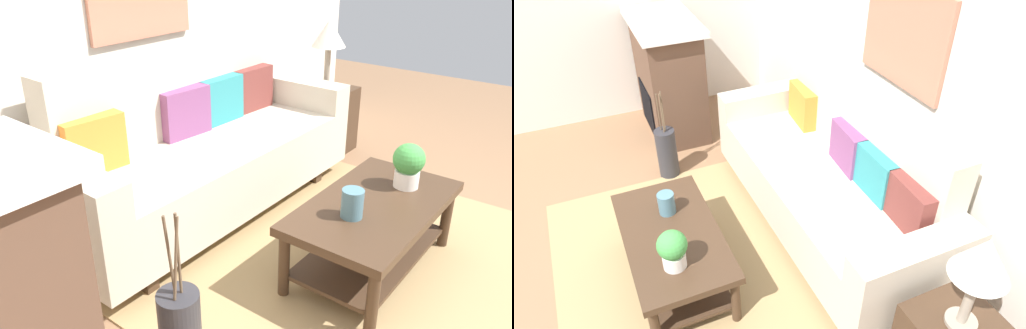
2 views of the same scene
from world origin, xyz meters
TOP-DOWN VIEW (x-y plane):
  - ground_plane at (0.00, 0.00)m, footprint 9.10×9.10m
  - wall_back at (0.00, 2.14)m, footprint 5.10×0.10m
  - area_rug at (0.00, 0.50)m, footprint 2.38×1.86m
  - couch at (-0.08, 1.60)m, footprint 2.27×0.84m
  - throw_pillow_orange at (-0.79, 1.73)m, footprint 0.37×0.15m
  - throw_pillow_plum at (-0.08, 1.73)m, footprint 0.37×0.15m
  - throw_pillow_teal at (0.28, 1.73)m, footprint 0.36×0.13m
  - throw_pillow_maroon at (0.63, 1.73)m, footprint 0.37×0.14m
  - coffee_table at (-0.01, 0.37)m, footprint 1.10×0.60m
  - tabletop_vase at (-0.22, 0.40)m, footprint 0.11×0.11m
  - potted_plant_tabletop at (0.28, 0.32)m, footprint 0.18×0.18m
  - side_table at (1.36, 1.50)m, footprint 0.44×0.44m
  - table_lamp at (1.36, 1.50)m, footprint 0.28×0.28m
  - floor_vase_branch_a at (-1.20, 0.63)m, footprint 0.01×0.02m
  - floor_vase_branch_b at (-1.23, 0.64)m, footprint 0.03×0.02m
  - floor_vase_branch_c at (-1.23, 0.61)m, footprint 0.05×0.02m

SIDE VIEW (x-z plane):
  - ground_plane at x=0.00m, z-range 0.00..0.00m
  - area_rug at x=0.00m, z-range 0.00..0.01m
  - side_table at x=1.36m, z-range 0.00..0.56m
  - coffee_table at x=-0.01m, z-range 0.10..0.53m
  - couch at x=-0.08m, z-range -0.11..0.97m
  - tabletop_vase at x=-0.22m, z-range 0.43..0.58m
  - potted_plant_tabletop at x=0.28m, z-range 0.44..0.70m
  - floor_vase_branch_a at x=-1.20m, z-range 0.46..0.82m
  - floor_vase_branch_b at x=-1.23m, z-range 0.46..0.82m
  - floor_vase_branch_c at x=-1.23m, z-range 0.46..0.82m
  - throw_pillow_orange at x=-0.79m, z-range 0.52..0.84m
  - throw_pillow_plum at x=-0.08m, z-range 0.52..0.84m
  - throw_pillow_teal at x=0.28m, z-range 0.52..0.84m
  - throw_pillow_maroon at x=0.63m, z-range 0.52..0.84m
  - table_lamp at x=1.36m, z-range 0.71..1.28m
  - wall_back at x=0.00m, z-range 0.00..2.70m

